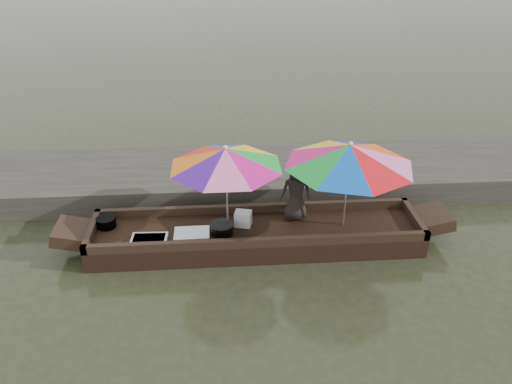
{
  "coord_description": "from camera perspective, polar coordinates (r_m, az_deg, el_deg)",
  "views": [
    {
      "loc": [
        -0.54,
        -7.19,
        4.97
      ],
      "look_at": [
        0.0,
        0.1,
        1.0
      ],
      "focal_mm": 35.0,
      "sensor_mm": 36.0,
      "label": 1
    }
  ],
  "objects": [
    {
      "name": "supply_bag",
      "position": [
        8.58,
        -1.48,
        -3.06
      ],
      "size": [
        0.32,
        0.28,
        0.26
      ],
      "primitive_type": "cube",
      "rotation": [
        0.0,
        0.0,
        -0.24
      ],
      "color": "silver",
      "rests_on": "boat_hull"
    },
    {
      "name": "dock",
      "position": [
        10.53,
        -0.85,
        1.85
      ],
      "size": [
        22.0,
        2.2,
        0.5
      ],
      "primitive_type": "cube",
      "color": "#2D2B26",
      "rests_on": "ground"
    },
    {
      "name": "water",
      "position": [
        8.76,
        0.05,
        -6.07
      ],
      "size": [
        80.0,
        80.0,
        0.0
      ],
      "primitive_type": "plane",
      "color": "#252A17",
      "rests_on": "ground"
    },
    {
      "name": "charcoal_grill",
      "position": [
        8.39,
        -3.89,
        -4.25
      ],
      "size": [
        0.37,
        0.37,
        0.17
      ],
      "primitive_type": "cylinder",
      "color": "black",
      "rests_on": "boat_hull"
    },
    {
      "name": "cooking_pot",
      "position": [
        8.94,
        -16.74,
        -3.33
      ],
      "size": [
        0.33,
        0.33,
        0.17
      ],
      "primitive_type": "cylinder",
      "color": "black",
      "rests_on": "boat_hull"
    },
    {
      "name": "tray_scallop",
      "position": [
        8.43,
        -7.35,
        -4.77
      ],
      "size": [
        0.59,
        0.41,
        0.06
      ],
      "primitive_type": "cube",
      "rotation": [
        0.0,
        0.0,
        0.01
      ],
      "color": "silver",
      "rests_on": "boat_hull"
    },
    {
      "name": "vendor",
      "position": [
        8.61,
        4.59,
        0.11
      ],
      "size": [
        0.55,
        0.38,
        1.08
      ],
      "primitive_type": "imported",
      "rotation": [
        0.0,
        0.0,
        3.2
      ],
      "color": "black",
      "rests_on": "boat_hull"
    },
    {
      "name": "tray_crayfish",
      "position": [
        8.34,
        -12.13,
        -5.5
      ],
      "size": [
        0.6,
        0.43,
        0.09
      ],
      "primitive_type": "cube",
      "rotation": [
        0.0,
        0.0,
        -0.04
      ],
      "color": "silver",
      "rests_on": "boat_hull"
    },
    {
      "name": "umbrella_bow",
      "position": [
        8.16,
        -3.36,
        0.32
      ],
      "size": [
        2.44,
        2.44,
        1.55
      ],
      "primitive_type": null,
      "rotation": [
        0.0,
        0.0,
        0.39
      ],
      "color": "yellow",
      "rests_on": "boat_hull"
    },
    {
      "name": "boat_hull",
      "position": [
        8.66,
        0.05,
        -5.12
      ],
      "size": [
        5.63,
        1.2,
        0.35
      ],
      "primitive_type": "cube",
      "color": "black",
      "rests_on": "water"
    },
    {
      "name": "umbrella_stern",
      "position": [
        8.41,
        10.33,
        0.79
      ],
      "size": [
        2.35,
        2.35,
        1.55
      ],
      "primitive_type": null,
      "rotation": [
        0.0,
        0.0,
        0.1
      ],
      "color": "#FF590C",
      "rests_on": "boat_hull"
    }
  ]
}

